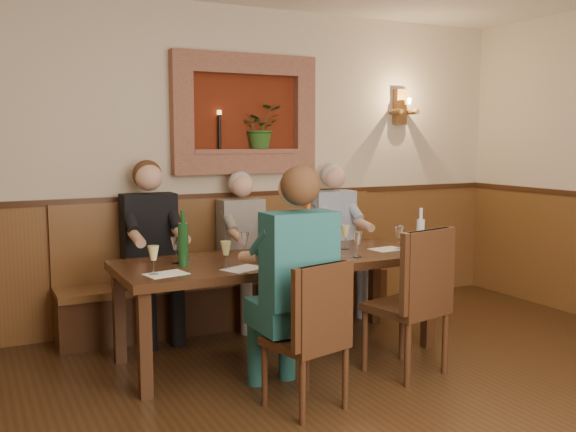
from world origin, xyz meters
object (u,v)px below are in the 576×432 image
person_bench_left (153,265)px  wine_bottle_green_a (308,233)px  person_bench_mid (245,263)px  dining_table (279,267)px  chair_near_left (307,366)px  bench (233,287)px  water_bottle (420,234)px  chair_near_right (407,331)px  person_chair_front (292,303)px  spittoon_bucket (280,239)px  person_bench_right (337,252)px  wine_bottle_green_b (183,243)px

person_bench_left → wine_bottle_green_a: size_ratio=3.56×
person_bench_mid → dining_table: bearing=-95.4°
chair_near_left → person_bench_left: bearing=90.6°
bench → water_bottle: bearing=-48.1°
dining_table → wine_bottle_green_a: 0.34m
bench → chair_near_right: size_ratio=2.90×
wine_bottle_green_a → water_bottle: size_ratio=1.19×
chair_near_left → water_bottle: bearing=12.7°
person_bench_mid → person_chair_front: person_chair_front is taller
dining_table → bench: bearing=90.0°
bench → wine_bottle_green_a: bearing=-75.8°
chair_near_right → spittoon_bucket: (-0.60, 0.78, 0.58)m
person_bench_right → person_bench_mid: bearing=179.9°
spittoon_bucket → wine_bottle_green_b: 0.76m
bench → water_bottle: 1.74m
person_bench_left → wine_bottle_green_a: (0.98, -0.85, 0.31)m
bench → person_chair_front: person_chair_front is taller
chair_near_left → person_bench_mid: size_ratio=0.68×
dining_table → spittoon_bucket: 0.21m
bench → dining_table: bearing=-90.0°
person_bench_right → spittoon_bucket: bearing=-140.5°
bench → chair_near_left: (-0.28, -1.91, -0.06)m
person_chair_front → wine_bottle_green_b: size_ratio=3.78×
person_bench_right → spittoon_bucket: 1.31m
spittoon_bucket → person_bench_mid: bearing=86.1°
wine_bottle_green_a → chair_near_right: bearing=-63.1°
chair_near_left → person_bench_right: (1.30, 1.80, 0.31)m
chair_near_right → wine_bottle_green_b: (-1.36, 0.77, 0.61)m
chair_near_left → person_chair_front: (-0.00, 0.19, 0.35)m
person_chair_front → water_bottle: bearing=19.7°
person_chair_front → water_bottle: size_ratio=4.27×
chair_near_right → person_bench_right: 1.67m
spittoon_bucket → wine_bottle_green_a: 0.22m
bench → person_bench_right: size_ratio=2.14×
chair_near_left → wine_bottle_green_a: 1.27m
spittoon_bucket → water_bottle: bearing=-15.9°
spittoon_bucket → wine_bottle_green_b: size_ratio=0.67×
person_bench_mid → wine_bottle_green_b: (-0.82, -0.83, 0.35)m
chair_near_right → spittoon_bucket: bearing=115.3°
dining_table → person_bench_mid: (0.08, 0.84, -0.12)m
bench → water_bottle: bench is taller
person_bench_left → chair_near_right: bearing=-49.6°
chair_near_right → wine_bottle_green_a: 1.04m
bench → chair_near_left: bearing=-98.5°
person_bench_right → water_bottle: 1.16m
chair_near_left → person_bench_left: size_ratio=0.63×
person_bench_right → spittoon_bucket: (-0.99, -0.81, 0.30)m
person_bench_mid → person_chair_front: bearing=-102.8°
person_bench_right → person_chair_front: (-1.30, -1.61, 0.03)m
chair_near_left → wine_bottle_green_a: (0.53, 0.95, 0.65)m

